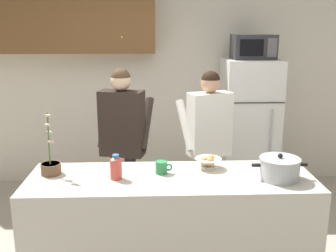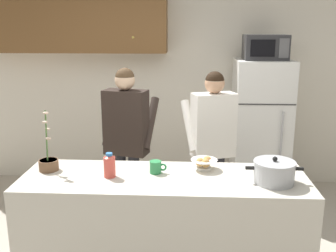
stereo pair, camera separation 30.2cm
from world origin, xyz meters
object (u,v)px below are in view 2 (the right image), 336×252
Objects in this scene: microwave at (265,47)px; potted_orchid at (49,162)px; coffee_mug at (156,167)px; bottle_near_edge at (110,165)px; refrigerator at (260,129)px; person_by_sink at (213,134)px; cooking_pot at (274,172)px; person_near_pot at (127,131)px; bread_bowl at (204,163)px.

potted_orchid is (-1.93, -1.74, -0.79)m from microwave.
bottle_near_edge reaches higher than coffee_mug.
refrigerator reaches higher than person_by_sink.
coffee_mug is (-1.10, -1.75, -0.81)m from microwave.
potted_orchid reaches higher than cooking_pot.
person_near_pot is at bearing -179.17° from person_by_sink.
bottle_near_edge reaches higher than bread_bowl.
cooking_pot is (0.38, -1.00, 0.01)m from person_by_sink.
person_by_sink is 1.56m from potted_orchid.
bread_bowl is (-0.11, -0.76, -0.02)m from person_by_sink.
refrigerator is 1.02× the size of person_by_sink.
refrigerator reaches higher than bottle_near_edge.
person_near_pot reaches higher than coffee_mug.
bottle_near_edge is at bearing -88.73° from person_near_pot.
refrigerator is 1.74m from person_near_pot.
coffee_mug is (-1.10, -1.78, 0.15)m from refrigerator.
bread_bowl is at bearing 14.70° from coffee_mug.
person_by_sink is at bearing 0.83° from person_near_pot.
person_near_pot is (-1.46, -0.93, 0.20)m from refrigerator.
microwave is 1.88m from person_near_pot.
microwave is at bearing 55.27° from person_by_sink.
coffee_mug is (-0.48, -0.86, -0.03)m from person_by_sink.
coffee_mug is at bearing -119.11° from person_by_sink.
microwave reaches higher than bread_bowl.
refrigerator is at bearing 82.83° from cooking_pot.
microwave reaches higher than bottle_near_edge.
person_by_sink is (-0.62, -0.89, -0.78)m from microwave.
bottle_near_edge is (-1.19, 0.05, 0.01)m from cooking_pot.
cooking_pot is 2.19× the size of bottle_near_edge.
person_near_pot is 1.05m from bread_bowl.
person_near_pot is 8.78× the size of bottle_near_edge.
person_near_pot reaches higher than potted_orchid.
microwave is 2.58× the size of bottle_near_edge.
bottle_near_edge is at bearing -163.98° from coffee_mug.
person_by_sink is at bearing 60.89° from coffee_mug.
microwave is at bearing 66.25° from bread_bowl.
bread_bowl is (-0.49, 0.24, -0.03)m from cooking_pot.
refrigerator is 1.00× the size of person_near_pot.
person_by_sink is 1.07m from cooking_pot.
cooking_pot reaches higher than bottle_near_edge.
bottle_near_edge is (0.02, -0.95, -0.01)m from person_near_pot.
cooking_pot is at bearing -97.17° from refrigerator.
microwave is at bearing 57.94° from coffee_mug.
bread_bowl is (0.37, 0.10, 0.00)m from coffee_mug.
bottle_near_edge is (-1.43, -1.85, -0.77)m from microwave.
cooking_pot is 0.87m from coffee_mug.
cooking_pot is at bearing -2.21° from bottle_near_edge.
cooking_pot is 3.11× the size of coffee_mug.
bottle_near_edge is at bearing -12.50° from potted_orchid.
microwave reaches higher than person_by_sink.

